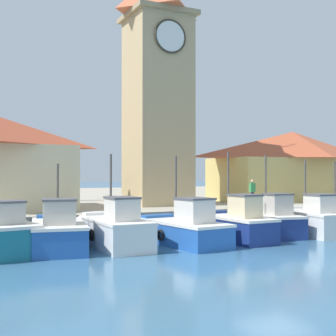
% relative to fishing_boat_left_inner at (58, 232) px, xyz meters
% --- Properties ---
extents(ground_plane, '(300.00, 300.00, 0.00)m').
position_rel_fishing_boat_left_inner_xyz_m(ground_plane, '(6.66, -5.75, -0.74)').
color(ground_plane, '#386689').
extents(quay_wharf, '(120.00, 40.00, 1.18)m').
position_rel_fishing_boat_left_inner_xyz_m(quay_wharf, '(6.66, 22.71, -0.16)').
color(quay_wharf, '#A89E89').
rests_on(quay_wharf, ground).
extents(fishing_boat_left_inner, '(2.94, 5.07, 3.61)m').
position_rel_fishing_boat_left_inner_xyz_m(fishing_boat_left_inner, '(0.00, 0.00, 0.00)').
color(fishing_boat_left_inner, '#2356A8').
rests_on(fishing_boat_left_inner, ground).
extents(fishing_boat_mid_left, '(2.01, 4.86, 4.05)m').
position_rel_fishing_boat_left_inner_xyz_m(fishing_boat_mid_left, '(2.38, -0.42, 0.03)').
color(fishing_boat_mid_left, silver).
rests_on(fishing_boat_mid_left, ground).
extents(fishing_boat_center, '(2.65, 5.09, 4.00)m').
position_rel_fishing_boat_left_inner_xyz_m(fishing_boat_center, '(5.41, -1.01, -0.03)').
color(fishing_boat_center, '#2356A8').
rests_on(fishing_boat_center, ground).
extents(fishing_boat_mid_right, '(2.04, 4.49, 4.24)m').
position_rel_fishing_boat_left_inner_xyz_m(fishing_boat_mid_right, '(8.18, -0.97, 0.01)').
color(fishing_boat_mid_right, navy).
rests_on(fishing_boat_mid_right, ground).
extents(fishing_boat_right_inner, '(2.42, 4.41, 4.17)m').
position_rel_fishing_boat_left_inner_xyz_m(fishing_boat_right_inner, '(10.81, -0.28, 0.00)').
color(fishing_boat_right_inner, navy).
rests_on(fishing_boat_right_inner, ground).
extents(fishing_boat_right_outer, '(2.54, 4.68, 3.95)m').
position_rel_fishing_boat_left_inner_xyz_m(fishing_boat_right_outer, '(13.00, -0.89, 0.01)').
color(fishing_boat_right_outer, silver).
rests_on(fishing_boat_right_outer, ground).
extents(clock_tower, '(4.08, 4.08, 16.57)m').
position_rel_fishing_boat_left_inner_xyz_m(clock_tower, '(8.04, 7.68, 8.27)').
color(clock_tower, tan).
rests_on(clock_tower, quay_wharf).
extents(warehouse_right, '(12.67, 5.92, 5.18)m').
position_rel_fishing_boat_left_inner_xyz_m(warehouse_right, '(19.77, 8.46, 3.09)').
color(warehouse_right, tan).
rests_on(warehouse_right, quay_wharf).
extents(dock_worker_near_tower, '(0.34, 0.22, 1.62)m').
position_rel_fishing_boat_left_inner_xyz_m(dock_worker_near_tower, '(13.18, 4.61, 1.28)').
color(dock_worker_near_tower, '#33333D').
rests_on(dock_worker_near_tower, quay_wharf).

